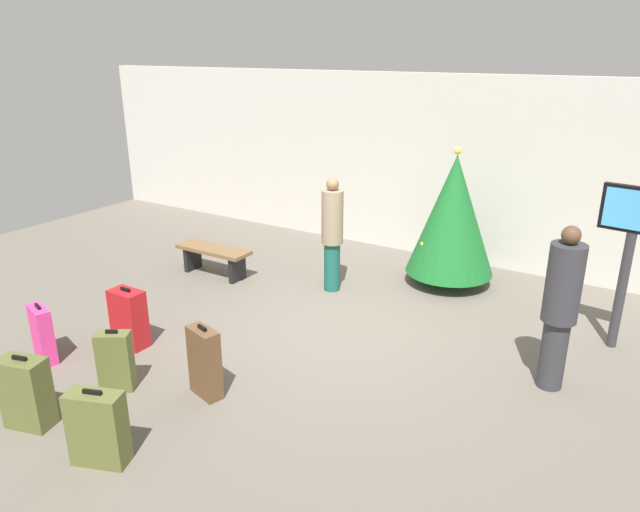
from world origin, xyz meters
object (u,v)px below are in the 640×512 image
object	(u,v)px
traveller_0	(560,305)
traveller_1	(332,232)
holiday_tree	(453,215)
suitcase_1	(205,362)
suitcase_5	(115,361)
flight_info_kiosk	(631,240)
suitcase_3	(98,428)
suitcase_0	(43,334)
suitcase_2	(129,318)
waiting_bench	(214,255)
suitcase_4	(26,393)

from	to	relation	value
traveller_0	traveller_1	distance (m)	3.66
holiday_tree	suitcase_1	bearing A→B (deg)	-104.17
holiday_tree	suitcase_5	world-z (taller)	holiday_tree
suitcase_1	suitcase_5	distance (m)	1.02
flight_info_kiosk	suitcase_3	bearing A→B (deg)	-127.11
traveller_0	suitcase_0	world-z (taller)	traveller_0
holiday_tree	flight_info_kiosk	xyz separation A→B (m)	(2.52, -0.90, 0.28)
suitcase_1	suitcase_2	size ratio (longest dim) A/B	1.05
traveller_0	suitcase_1	bearing A→B (deg)	-145.55
traveller_1	suitcase_3	distance (m)	4.64
holiday_tree	suitcase_3	distance (m)	5.98
suitcase_2	suitcase_3	distance (m)	2.26
traveller_0	suitcase_2	world-z (taller)	traveller_0
flight_info_kiosk	suitcase_1	size ratio (longest dim) A/B	2.49
flight_info_kiosk	waiting_bench	distance (m)	6.11
traveller_0	suitcase_0	xyz separation A→B (m)	(-5.33, -2.64, -0.64)
waiting_bench	traveller_0	distance (m)	5.55
suitcase_5	traveller_0	bearing A→B (deg)	32.55
traveller_0	suitcase_0	bearing A→B (deg)	-153.66
traveller_1	suitcase_2	size ratio (longest dim) A/B	2.24
suitcase_1	suitcase_4	world-z (taller)	suitcase_1
suitcase_3	suitcase_5	world-z (taller)	suitcase_3
suitcase_1	suitcase_4	bearing A→B (deg)	-129.90
suitcase_1	suitcase_3	size ratio (longest dim) A/B	1.09
holiday_tree	flight_info_kiosk	distance (m)	2.69
suitcase_4	suitcase_5	size ratio (longest dim) A/B	1.08
waiting_bench	suitcase_5	size ratio (longest dim) A/B	1.79
suitcase_4	suitcase_5	distance (m)	0.94
flight_info_kiosk	waiting_bench	size ratio (longest dim) A/B	1.59
suitcase_2	suitcase_3	size ratio (longest dim) A/B	1.04
holiday_tree	suitcase_5	bearing A→B (deg)	-112.66
traveller_0	traveller_1	bearing A→B (deg)	162.72
traveller_0	suitcase_3	xyz separation A→B (m)	(-3.23, -3.51, -0.63)
waiting_bench	suitcase_3	size ratio (longest dim) A/B	1.71
traveller_1	suitcase_4	distance (m)	4.71
suitcase_1	suitcase_5	bearing A→B (deg)	-154.67
waiting_bench	suitcase_4	size ratio (longest dim) A/B	1.66
holiday_tree	suitcase_0	xyz separation A→B (m)	(-3.30, -4.94, -0.79)
suitcase_2	suitcase_5	distance (m)	1.02
holiday_tree	waiting_bench	bearing A→B (deg)	-153.68
holiday_tree	suitcase_3	xyz separation A→B (m)	(-1.19, -5.81, -0.78)
waiting_bench	suitcase_1	size ratio (longest dim) A/B	1.57
holiday_tree	flight_info_kiosk	size ratio (longest dim) A/B	1.06
traveller_0	suitcase_2	bearing A→B (deg)	-158.84
waiting_bench	traveller_1	distance (m)	2.13
suitcase_5	suitcase_3	bearing A→B (deg)	-46.78
waiting_bench	suitcase_0	distance (m)	3.23
flight_info_kiosk	suitcase_5	distance (m)	6.16
suitcase_0	suitcase_4	size ratio (longest dim) A/B	0.94
suitcase_2	suitcase_0	bearing A→B (deg)	-126.29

